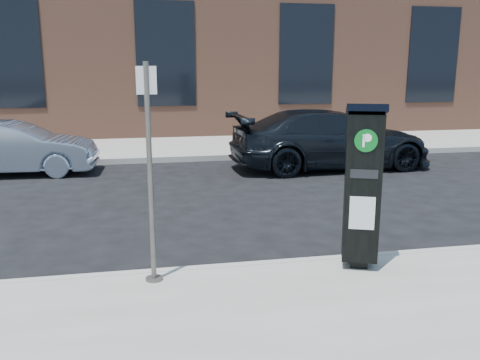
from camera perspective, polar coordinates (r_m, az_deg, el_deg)
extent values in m
plane|color=black|center=(6.55, -2.19, -10.74)|extent=(120.00, 120.00, 0.00)
cube|color=gray|center=(20.12, -8.37, 5.32)|extent=(60.00, 12.00, 0.15)
cube|color=#9E9B93|center=(6.50, -2.17, -10.20)|extent=(60.00, 0.12, 0.16)
cube|color=#9E9B93|center=(14.22, -7.18, 2.33)|extent=(60.00, 0.12, 0.16)
cube|color=brown|center=(23.01, -9.08, 16.00)|extent=(28.00, 10.00, 8.00)
cube|color=black|center=(18.39, -24.51, 12.81)|extent=(2.00, 0.06, 3.50)
cube|color=black|center=(17.95, -8.35, 13.81)|extent=(2.00, 0.06, 3.50)
cube|color=black|center=(18.88, 7.45, 13.77)|extent=(2.00, 0.06, 3.50)
cube|color=black|center=(20.99, 20.86, 12.95)|extent=(2.00, 0.06, 3.50)
cube|color=black|center=(6.62, 13.15, -8.92)|extent=(0.27, 0.27, 0.11)
cube|color=black|center=(6.34, 13.58, -0.86)|extent=(0.53, 0.50, 1.80)
cube|color=black|center=(6.19, 14.03, 7.66)|extent=(0.58, 0.55, 0.17)
cylinder|color=#065017|center=(6.04, 13.97, 4.31)|extent=(0.25, 0.11, 0.27)
cube|color=white|center=(6.04, 13.97, 4.31)|extent=(0.09, 0.04, 0.15)
cube|color=silver|center=(6.22, 13.54, -3.64)|extent=(0.28, 0.12, 0.40)
cube|color=black|center=(6.11, 13.77, 0.66)|extent=(0.30, 0.12, 0.11)
cylinder|color=#56534C|center=(6.15, -9.61, -10.87)|extent=(0.20, 0.20, 0.03)
cylinder|color=#56534C|center=(5.77, -10.06, 0.47)|extent=(0.06, 0.06, 2.50)
cube|color=silver|center=(5.65, -10.48, 10.96)|extent=(0.22, 0.05, 0.30)
imported|color=#8190A5|center=(13.54, -24.12, 3.25)|extent=(3.97, 1.55, 1.29)
imported|color=black|center=(13.37, 10.11, 4.54)|extent=(5.29, 2.31, 1.51)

